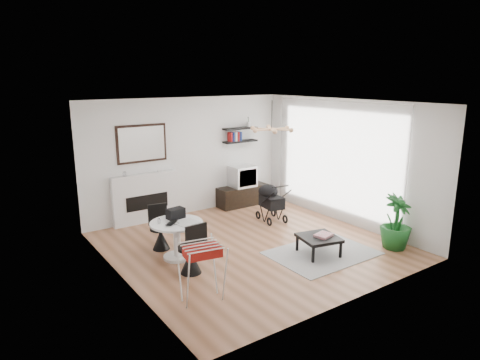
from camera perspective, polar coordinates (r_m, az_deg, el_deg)
floor at (r=8.29m, az=1.47°, el=-8.69°), size 5.00×5.00×0.00m
ceiling at (r=7.68m, az=1.60°, el=10.29°), size 5.00×5.00×0.00m
wall_back at (r=9.96m, az=-7.01°, el=3.13°), size 5.00×0.00×5.00m
wall_left at (r=6.75m, az=-15.88°, el=-2.34°), size 0.00×5.00×5.00m
wall_right at (r=9.53m, az=13.76°, el=2.38°), size 0.00×5.00×5.00m
sheer_curtain at (r=9.59m, az=12.47°, el=2.51°), size 0.04×3.60×2.60m
fireplace at (r=9.58m, az=-12.50°, el=-1.58°), size 1.50×0.17×2.16m
shelf_lower at (r=10.52m, az=0.03°, el=5.17°), size 0.90×0.25×0.04m
shelf_upper at (r=10.48m, az=0.03°, el=6.91°), size 0.90×0.25×0.04m
pendant_lamp at (r=8.39m, az=4.24°, el=6.77°), size 0.90×0.90×0.10m
tv_console at (r=10.71m, az=0.36°, el=-2.08°), size 1.31×0.46×0.49m
crt_tv at (r=10.57m, az=0.29°, el=0.54°), size 0.59×0.52×0.52m
dining_table at (r=7.64m, az=-8.43°, el=-7.21°), size 0.93×0.93×0.68m
laptop at (r=7.46m, az=-8.82°, el=-5.77°), size 0.36×0.34×0.02m
black_bag at (r=7.73m, az=-8.59°, el=-4.42°), size 0.33×0.23×0.19m
newspaper at (r=7.50m, az=-7.15°, el=-5.65°), size 0.44×0.39×0.01m
drinking_glass at (r=7.53m, az=-10.74°, el=-5.41°), size 0.05×0.05×0.09m
chair_far at (r=8.17m, az=-10.54°, el=-7.27°), size 0.41×0.42×0.83m
chair_near at (r=7.12m, az=-6.51°, el=-10.18°), size 0.42×0.43×0.89m
drying_rack at (r=6.22m, az=-5.12°, el=-12.03°), size 0.67×0.64×0.87m
stroller at (r=9.59m, az=4.10°, el=-3.15°), size 0.55×0.77×0.90m
rug at (r=8.06m, az=10.88°, el=-9.55°), size 1.87×1.35×0.01m
coffee_table at (r=7.89m, az=10.47°, el=-7.67°), size 0.79×0.79×0.34m
magazines at (r=7.89m, az=11.08°, el=-7.23°), size 0.35×0.30×0.04m
potted_plant at (r=8.50m, az=20.10°, el=-5.28°), size 0.62×0.62×1.03m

